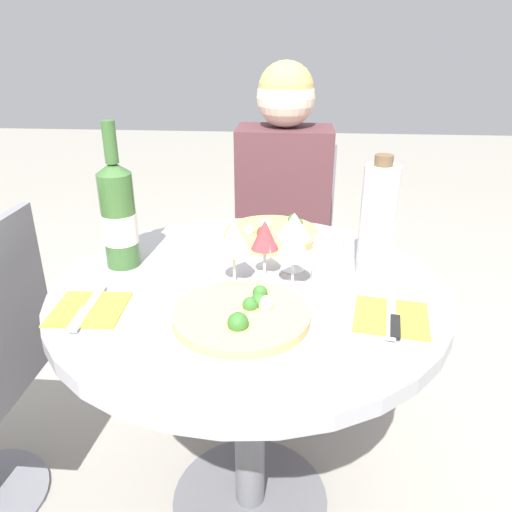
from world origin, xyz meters
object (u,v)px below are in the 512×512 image
wine_bottle (119,215)px  seated_diner (282,242)px  tall_carafe (377,222)px  dining_table (249,336)px  pizza_large (244,315)px  chair_behind_diner (282,258)px

wine_bottle → seated_diner: bearing=57.5°
wine_bottle → tall_carafe: wine_bottle is taller
wine_bottle → tall_carafe: (0.62, -0.02, 0.01)m
dining_table → pizza_large: bearing=-87.8°
chair_behind_diner → tall_carafe: tall_carafe is taller
chair_behind_diner → tall_carafe: (0.24, -0.76, 0.44)m
chair_behind_diner → dining_table: bearing=86.0°
tall_carafe → dining_table: bearing=-167.4°
pizza_large → tall_carafe: 0.39m
chair_behind_diner → seated_diner: (-0.00, -0.14, 0.13)m
wine_bottle → tall_carafe: size_ratio=1.21×
dining_table → tall_carafe: size_ratio=3.09×
chair_behind_diner → pizza_large: (-0.05, -0.99, 0.32)m
chair_behind_diner → pizza_large: bearing=87.0°
chair_behind_diner → pizza_large: chair_behind_diner is taller
dining_table → pizza_large: 0.22m
pizza_large → chair_behind_diner: bearing=87.0°
seated_diner → tall_carafe: size_ratio=3.98×
chair_behind_diner → wine_bottle: 0.95m
chair_behind_diner → seated_diner: size_ratio=0.73×
dining_table → pizza_large: (0.01, -0.16, 0.16)m
seated_diner → pizza_large: 0.87m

